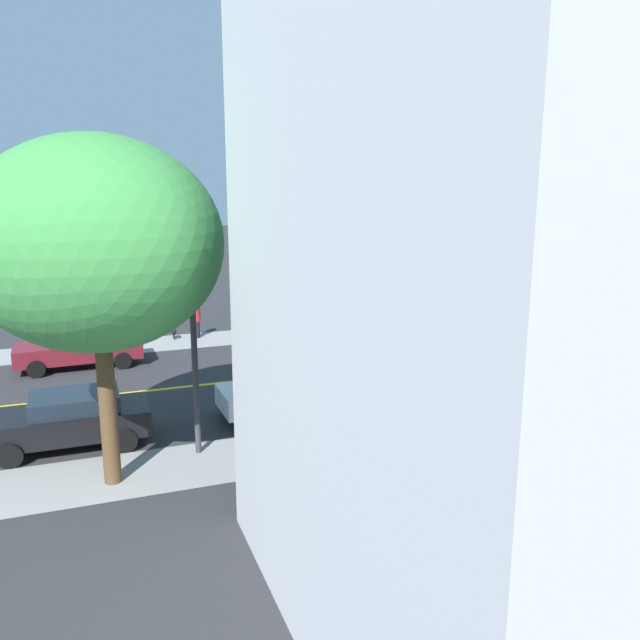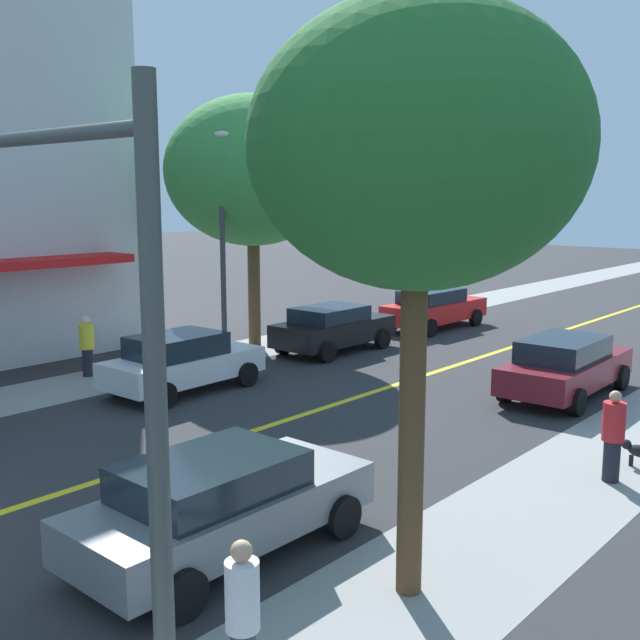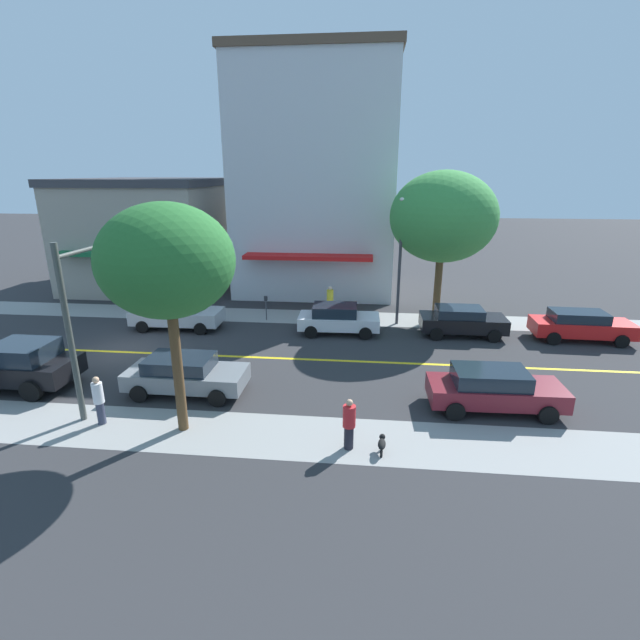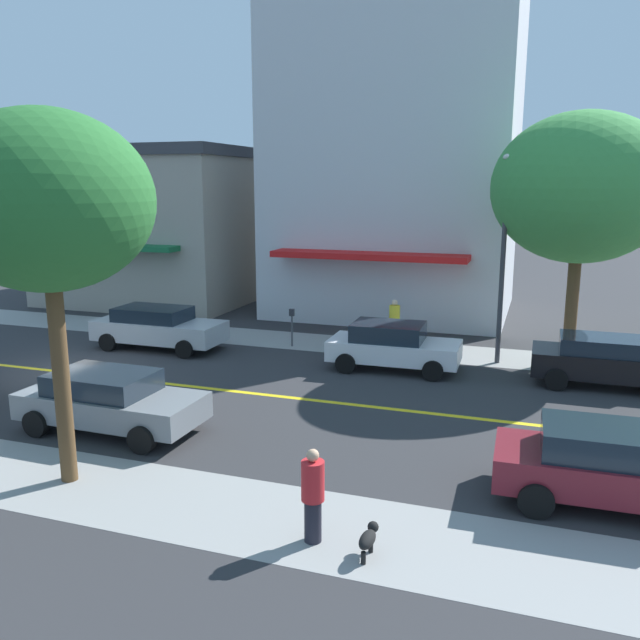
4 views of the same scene
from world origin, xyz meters
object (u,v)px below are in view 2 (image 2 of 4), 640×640
(white_sedan_left_curb, at_px, (182,361))
(small_dog, at_px, (639,451))
(black_sedan_left_curb, at_px, (333,328))
(street_tree_left_near, at_px, (417,147))
(grey_sedan_right_curb, at_px, (221,502))
(pedestrian_red_shirt, at_px, (613,434))
(red_sedan_left_curb, at_px, (434,308))
(pedestrian_white_shirt, at_px, (243,617))
(traffic_light_mast, at_px, (52,292))
(street_tree_right_corner, at_px, (252,171))
(street_lamp, at_px, (222,222))
(pedestrian_yellow_shirt, at_px, (87,345))
(maroon_sedan_right_curb, at_px, (565,365))

(white_sedan_left_curb, bearing_deg, small_dog, -80.64)
(black_sedan_left_curb, bearing_deg, street_tree_left_near, -136.25)
(grey_sedan_right_curb, height_order, pedestrian_red_shirt, pedestrian_red_shirt)
(red_sedan_left_curb, xyz_separation_m, pedestrian_white_shirt, (10.05, -19.23, 0.11))
(traffic_light_mast, bearing_deg, black_sedan_left_curb, -59.67)
(white_sedan_left_curb, xyz_separation_m, pedestrian_white_shirt, (9.91, -7.21, 0.11))
(red_sedan_left_curb, distance_m, white_sedan_left_curb, 12.03)
(street_tree_right_corner, relative_size, red_sedan_left_curb, 1.73)
(grey_sedan_right_curb, bearing_deg, traffic_light_mast, -165.28)
(street_tree_left_near, height_order, street_tree_right_corner, street_tree_right_corner)
(black_sedan_left_curb, relative_size, small_dog, 6.53)
(street_tree_right_corner, distance_m, black_sedan_left_curb, 5.66)
(traffic_light_mast, xyz_separation_m, pedestrian_red_shirt, (2.44, 9.02, -3.17))
(pedestrian_white_shirt, bearing_deg, traffic_light_mast, 16.16)
(white_sedan_left_curb, xyz_separation_m, small_dog, (10.67, 2.02, -0.47))
(street_lamp, relative_size, grey_sedan_right_curb, 1.52)
(street_tree_left_near, relative_size, white_sedan_left_curb, 1.73)
(traffic_light_mast, bearing_deg, pedestrian_yellow_shirt, -32.79)
(grey_sedan_right_curb, xyz_separation_m, pedestrian_red_shirt, (3.12, 6.30, 0.09))
(black_sedan_left_curb, height_order, pedestrian_white_shirt, pedestrian_white_shirt)
(pedestrian_yellow_shirt, xyz_separation_m, small_dog, (13.94, 2.69, -0.56))
(black_sedan_left_curb, height_order, small_dog, black_sedan_left_curb)
(traffic_light_mast, distance_m, pedestrian_red_shirt, 9.86)
(street_tree_right_corner, bearing_deg, maroon_sedan_right_curb, 3.18)
(street_tree_left_near, bearing_deg, red_sedan_left_curb, 121.58)
(white_sedan_left_curb, distance_m, maroon_sedan_right_curb, 9.62)
(street_tree_left_near, distance_m, street_lamp, 14.10)
(street_lamp, xyz_separation_m, white_sedan_left_curb, (1.90, -3.15, -3.38))
(traffic_light_mast, relative_size, pedestrian_yellow_shirt, 3.54)
(black_sedan_left_curb, xyz_separation_m, pedestrian_yellow_shirt, (-2.99, -6.99, 0.10))
(white_sedan_left_curb, height_order, grey_sedan_right_curb, white_sedan_left_curb)
(street_tree_right_corner, relative_size, maroon_sedan_right_curb, 1.76)
(traffic_light_mast, distance_m, small_dog, 10.98)
(street_tree_left_near, xyz_separation_m, black_sedan_left_curb, (-10.24, 10.70, -4.73))
(street_lamp, relative_size, white_sedan_left_curb, 1.62)
(red_sedan_left_curb, relative_size, black_sedan_left_curb, 1.11)
(street_tree_right_corner, relative_size, grey_sedan_right_curb, 1.82)
(maroon_sedan_right_curb, height_order, grey_sedan_right_curb, maroon_sedan_right_curb)
(street_tree_right_corner, relative_size, traffic_light_mast, 1.36)
(traffic_light_mast, relative_size, black_sedan_left_curb, 1.41)
(maroon_sedan_right_curb, height_order, small_dog, maroon_sedan_right_curb)
(street_lamp, relative_size, maroon_sedan_right_curb, 1.47)
(pedestrian_red_shirt, bearing_deg, street_tree_left_near, 66.99)
(traffic_light_mast, xyz_separation_m, black_sedan_left_curb, (-8.37, 14.30, -3.24))
(street_tree_left_near, height_order, maroon_sedan_right_curb, street_tree_left_near)
(street_lamp, relative_size, black_sedan_left_curb, 1.61)
(black_sedan_left_curb, bearing_deg, pedestrian_red_shirt, -116.05)
(traffic_light_mast, bearing_deg, red_sedan_left_curb, -67.67)
(pedestrian_yellow_shirt, relative_size, pedestrian_red_shirt, 1.03)
(traffic_light_mast, xyz_separation_m, white_sedan_left_curb, (-8.08, 7.99, -3.23))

